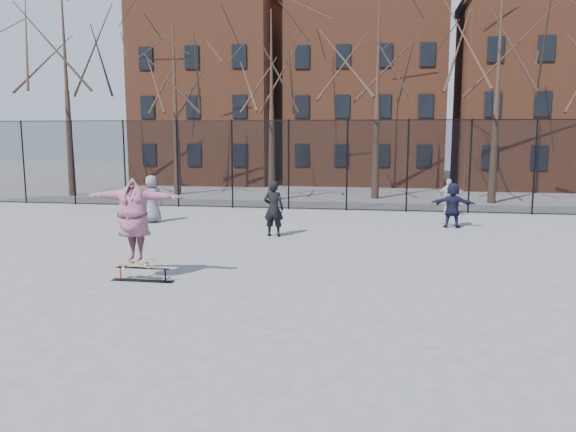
% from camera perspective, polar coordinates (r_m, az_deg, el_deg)
% --- Properties ---
extents(ground, '(100.00, 100.00, 0.00)m').
position_cam_1_polar(ground, '(12.53, -3.24, -7.48)').
color(ground, '#5E5D62').
extents(skate_rail, '(1.50, 0.23, 0.33)m').
position_cam_1_polar(skate_rail, '(13.63, -14.54, -5.87)').
color(skate_rail, black).
rests_on(skate_rail, ground).
extents(skateboard, '(0.85, 0.20, 0.10)m').
position_cam_1_polar(skateboard, '(13.64, -15.22, -4.80)').
color(skateboard, '#A16840').
rests_on(skateboard, skate_rail).
extents(skater, '(2.37, 0.72, 1.91)m').
position_cam_1_polar(skater, '(13.45, -15.39, -0.63)').
color(skater, '#3F378B').
rests_on(skater, skateboard).
extents(bystander_grey, '(1.06, 0.98, 1.82)m').
position_cam_1_polar(bystander_grey, '(22.10, -13.67, 1.70)').
color(bystander_grey, slate).
rests_on(bystander_grey, ground).
extents(bystander_black, '(0.72, 0.51, 1.86)m').
position_cam_1_polar(bystander_black, '(18.63, -1.47, 0.75)').
color(bystander_black, black).
rests_on(bystander_black, ground).
extents(bystander_white, '(0.97, 0.56, 1.55)m').
position_cam_1_polar(bystander_white, '(24.02, 16.01, 1.82)').
color(bystander_white, beige).
rests_on(bystander_white, ground).
extents(bystander_navy, '(1.60, 0.74, 1.66)m').
position_cam_1_polar(bystander_navy, '(21.17, 16.38, 1.07)').
color(bystander_navy, '#191B32').
rests_on(bystander_navy, ground).
extents(fence, '(34.03, 0.07, 4.00)m').
position_cam_1_polar(fence, '(24.93, 3.22, 5.32)').
color(fence, black).
rests_on(fence, ground).
extents(tree_row, '(33.66, 7.46, 10.67)m').
position_cam_1_polar(tree_row, '(29.31, 3.74, 16.19)').
color(tree_row, black).
rests_on(tree_row, ground).
extents(rowhouses, '(29.00, 7.00, 13.00)m').
position_cam_1_polar(rowhouses, '(37.89, 6.57, 12.46)').
color(rowhouses, brown).
rests_on(rowhouses, ground).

